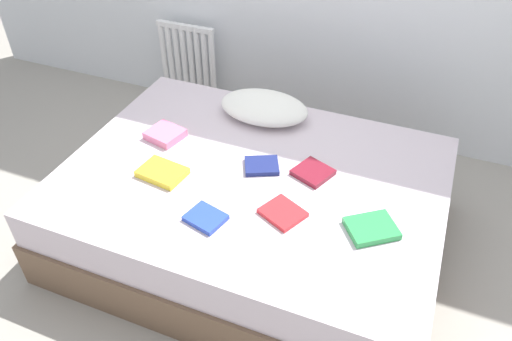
{
  "coord_description": "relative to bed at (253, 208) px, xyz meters",
  "views": [
    {
      "loc": [
        0.76,
        -1.83,
        2.14
      ],
      "look_at": [
        0.0,
        0.05,
        0.48
      ],
      "focal_mm": 34.49,
      "sensor_mm": 36.0,
      "label": 1
    }
  ],
  "objects": [
    {
      "name": "ground_plane",
      "position": [
        0.0,
        0.0,
        -0.25
      ],
      "size": [
        8.0,
        8.0,
        0.0
      ],
      "primitive_type": "plane",
      "color": "#9E998E"
    },
    {
      "name": "bed",
      "position": [
        0.0,
        0.0,
        0.0
      ],
      "size": [
        2.0,
        1.5,
        0.5
      ],
      "color": "brown",
      "rests_on": "ground"
    },
    {
      "name": "radiator",
      "position": [
        -1.03,
        1.2,
        0.15
      ],
      "size": [
        0.47,
        0.04,
        0.57
      ],
      "color": "white",
      "rests_on": "ground"
    },
    {
      "name": "pillow",
      "position": [
        -0.14,
        0.53,
        0.32
      ],
      "size": [
        0.54,
        0.36,
        0.13
      ],
      "primitive_type": "ellipsoid",
      "color": "white",
      "rests_on": "bed"
    },
    {
      "name": "textbook_red",
      "position": [
        0.25,
        -0.23,
        0.26
      ],
      "size": [
        0.24,
        0.23,
        0.02
      ],
      "primitive_type": "cube",
      "rotation": [
        0.0,
        0.0,
        -0.45
      ],
      "color": "red",
      "rests_on": "bed"
    },
    {
      "name": "textbook_navy",
      "position": [
        0.03,
        0.06,
        0.27
      ],
      "size": [
        0.22,
        0.21,
        0.03
      ],
      "primitive_type": "cube",
      "rotation": [
        0.0,
        0.0,
        0.44
      ],
      "color": "navy",
      "rests_on": "bed"
    },
    {
      "name": "textbook_green",
      "position": [
        0.66,
        -0.18,
        0.27
      ],
      "size": [
        0.28,
        0.27,
        0.03
      ],
      "primitive_type": "cube",
      "rotation": [
        0.0,
        0.0,
        0.64
      ],
      "color": "green",
      "rests_on": "bed"
    },
    {
      "name": "textbook_blue",
      "position": [
        -0.07,
        -0.4,
        0.27
      ],
      "size": [
        0.2,
        0.18,
        0.03
      ],
      "primitive_type": "cube",
      "rotation": [
        0.0,
        0.0,
        -0.26
      ],
      "color": "#2847B7",
      "rests_on": "bed"
    },
    {
      "name": "textbook_pink",
      "position": [
        -0.58,
        0.11,
        0.28
      ],
      "size": [
        0.22,
        0.21,
        0.05
      ],
      "primitive_type": "cube",
      "rotation": [
        0.0,
        0.0,
        -0.23
      ],
      "color": "pink",
      "rests_on": "bed"
    },
    {
      "name": "textbook_maroon",
      "position": [
        0.3,
        0.11,
        0.27
      ],
      "size": [
        0.23,
        0.23,
        0.03
      ],
      "primitive_type": "cube",
      "rotation": [
        0.0,
        0.0,
        -0.39
      ],
      "color": "maroon",
      "rests_on": "bed"
    },
    {
      "name": "textbook_yellow",
      "position": [
        -0.43,
        -0.19,
        0.27
      ],
      "size": [
        0.25,
        0.2,
        0.04
      ],
      "primitive_type": "cube",
      "rotation": [
        0.0,
        0.0,
        -0.13
      ],
      "color": "yellow",
      "rests_on": "bed"
    }
  ]
}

